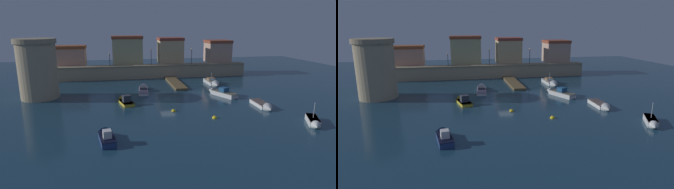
{
  "view_description": "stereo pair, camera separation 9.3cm",
  "coord_description": "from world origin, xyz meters",
  "views": [
    {
      "loc": [
        -8.52,
        -45.36,
        12.63
      ],
      "look_at": [
        0.0,
        0.07,
        0.94
      ],
      "focal_mm": 29.81,
      "sensor_mm": 36.0,
      "label": 1
    },
    {
      "loc": [
        -8.43,
        -45.37,
        12.63
      ],
      "look_at": [
        0.0,
        0.07,
        0.94
      ],
      "focal_mm": 29.81,
      "sensor_mm": 36.0,
      "label": 2
    }
  ],
  "objects": [
    {
      "name": "moored_boat_4",
      "position": [
        16.19,
        -15.46,
        0.44
      ],
      "size": [
        3.29,
        4.8,
        3.06
      ],
      "rotation": [
        0.0,
        0.0,
        -2.05
      ],
      "color": "silver",
      "rests_on": "ground"
    },
    {
      "name": "quay_wall",
      "position": [
        0.0,
        20.81,
        1.6
      ],
      "size": [
        46.15,
        2.91,
        3.18
      ],
      "color": "tan",
      "rests_on": "ground"
    },
    {
      "name": "mooring_buoy_1",
      "position": [
        4.56,
        -10.61,
        0.0
      ],
      "size": [
        0.68,
        0.68,
        0.68
      ],
      "primitive_type": "sphere",
      "color": "yellow",
      "rests_on": "ground"
    },
    {
      "name": "quay_lamp_1",
      "position": [
        -0.2,
        20.81,
        5.67
      ],
      "size": [
        0.32,
        0.32,
        3.79
      ],
      "color": "black",
      "rests_on": "quay_wall"
    },
    {
      "name": "moored_boat_6",
      "position": [
        13.77,
        -7.26,
        0.34
      ],
      "size": [
        1.91,
        5.67,
        1.63
      ],
      "rotation": [
        0.0,
        0.0,
        -1.61
      ],
      "color": "silver",
      "rests_on": "ground"
    },
    {
      "name": "ground_plane",
      "position": [
        0.0,
        0.0,
        0.0
      ],
      "size": [
        117.05,
        117.05,
        0.0
      ],
      "primitive_type": "plane",
      "color": "#19384C"
    },
    {
      "name": "moored_boat_1",
      "position": [
        -7.37,
        -0.55,
        0.4
      ],
      "size": [
        2.84,
        5.11,
        2.13
      ],
      "rotation": [
        0.0,
        0.0,
        1.82
      ],
      "color": "gold",
      "rests_on": "ground"
    },
    {
      "name": "fortress_tower",
      "position": [
        -21.81,
        5.44,
        5.22
      ],
      "size": [
        6.87,
        6.87,
        10.31
      ],
      "color": "tan",
      "rests_on": "ground"
    },
    {
      "name": "moored_boat_5",
      "position": [
        -9.97,
        -15.49,
        0.46
      ],
      "size": [
        2.26,
        5.02,
        1.93
      ],
      "rotation": [
        0.0,
        0.0,
        1.73
      ],
      "color": "navy",
      "rests_on": "ground"
    },
    {
      "name": "moored_boat_0",
      "position": [
        11.73,
        10.52,
        0.46
      ],
      "size": [
        1.97,
        6.6,
        3.0
      ],
      "rotation": [
        0.0,
        0.0,
        -1.56
      ],
      "color": "silver",
      "rests_on": "ground"
    },
    {
      "name": "old_town_backdrop",
      "position": [
        0.22,
        24.71,
        6.03
      ],
      "size": [
        43.55,
        5.78,
        6.93
      ],
      "color": "tan",
      "rests_on": "ground"
    },
    {
      "name": "quay_lamp_0",
      "position": [
        -9.92,
        20.81,
        5.21
      ],
      "size": [
        0.32,
        0.32,
        2.99
      ],
      "color": "black",
      "rests_on": "quay_wall"
    },
    {
      "name": "moored_boat_2",
      "position": [
        10.03,
        1.58,
        0.51
      ],
      "size": [
        4.23,
        6.65,
        1.98
      ],
      "rotation": [
        0.0,
        0.0,
        2.0
      ],
      "color": "silver",
      "rests_on": "ground"
    },
    {
      "name": "pier_dock",
      "position": [
        4.0,
        12.86,
        0.22
      ],
      "size": [
        2.5,
        13.29,
        0.7
      ],
      "color": "brown",
      "rests_on": "ground"
    },
    {
      "name": "mooring_buoy_0",
      "position": [
        -0.38,
        -6.48,
        0.0
      ],
      "size": [
        0.64,
        0.64,
        0.64
      ],
      "primitive_type": "sphere",
      "color": "yellow",
      "rests_on": "ground"
    },
    {
      "name": "moored_boat_3",
      "position": [
        -3.47,
        7.8,
        0.32
      ],
      "size": [
        2.35,
        7.53,
        1.63
      ],
      "rotation": [
        0.0,
        0.0,
        1.48
      ],
      "color": "white",
      "rests_on": "ground"
    },
    {
      "name": "quay_lamp_2",
      "position": [
        9.76,
        20.81,
        5.69
      ],
      "size": [
        0.32,
        0.32,
        3.82
      ],
      "color": "black",
      "rests_on": "quay_wall"
    }
  ]
}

